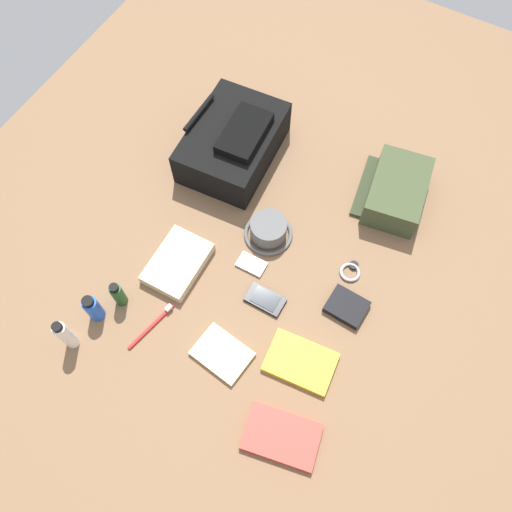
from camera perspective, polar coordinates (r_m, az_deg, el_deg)
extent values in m
cube|color=brown|center=(1.57, 0.00, -0.82)|extent=(2.64, 2.02, 0.02)
cube|color=black|center=(1.72, -2.54, 12.23)|extent=(0.38, 0.28, 0.13)
cube|color=black|center=(1.64, -1.28, 13.31)|extent=(0.20, 0.13, 0.03)
cylinder|color=black|center=(1.70, -6.26, 15.30)|extent=(0.16, 0.02, 0.02)
cube|color=#384228|center=(1.68, 15.13, 6.84)|extent=(0.27, 0.20, 0.10)
cube|color=#2C3520|center=(1.72, 12.10, 7.39)|extent=(0.24, 0.10, 0.01)
cylinder|color=#565656|center=(1.57, 1.37, 2.98)|extent=(0.11, 0.11, 0.06)
torus|color=#565656|center=(1.60, 1.35, 2.44)|extent=(0.15, 0.15, 0.01)
cylinder|color=white|center=(1.50, -20.01, -8.14)|extent=(0.04, 0.04, 0.13)
cylinder|color=black|center=(1.44, -20.89, -7.25)|extent=(0.03, 0.03, 0.01)
cylinder|color=blue|center=(1.52, -17.31, -5.51)|extent=(0.04, 0.04, 0.10)
cylinder|color=black|center=(1.47, -17.90, -4.75)|extent=(0.03, 0.03, 0.01)
cylinder|color=#19471E|center=(1.52, -14.77, -4.13)|extent=(0.03, 0.03, 0.09)
cylinder|color=black|center=(1.47, -15.25, -3.36)|extent=(0.03, 0.03, 0.01)
cube|color=red|center=(1.42, 2.82, -19.08)|extent=(0.16, 0.21, 0.02)
cube|color=white|center=(1.42, 2.82, -19.09)|extent=(0.15, 0.20, 0.02)
cube|color=yellow|center=(1.46, 4.88, -11.46)|extent=(0.14, 0.20, 0.02)
cube|color=white|center=(1.46, 4.87, -11.48)|extent=(0.13, 0.19, 0.01)
cube|color=black|center=(1.51, 1.01, -4.78)|extent=(0.06, 0.11, 0.01)
cube|color=black|center=(1.50, 1.01, -4.69)|extent=(0.05, 0.08, 0.00)
cube|color=#B7B7BC|center=(1.55, -0.50, -0.92)|extent=(0.05, 0.08, 0.01)
cylinder|color=silver|center=(1.55, -0.03, -1.08)|extent=(0.03, 0.03, 0.00)
torus|color=#99999E|center=(1.57, 10.22, -1.75)|extent=(0.06, 0.06, 0.01)
cylinder|color=black|center=(1.58, 10.61, -1.00)|extent=(0.03, 0.03, 0.01)
cylinder|color=red|center=(1.51, -11.37, -7.57)|extent=(0.17, 0.05, 0.01)
cube|color=white|center=(1.51, -9.52, -5.60)|extent=(0.02, 0.02, 0.01)
cube|color=black|center=(1.52, 9.82, -5.56)|extent=(0.09, 0.11, 0.02)
cube|color=beige|center=(1.46, -3.72, -10.60)|extent=(0.13, 0.16, 0.02)
cube|color=#C6B289|center=(1.56, -8.55, -0.78)|extent=(0.20, 0.14, 0.04)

